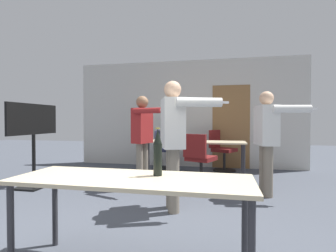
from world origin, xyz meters
TOP-DOWN VIEW (x-y plane):
  - back_wall at (0.03, 5.20)m, footprint 5.81×0.12m
  - conference_table_near at (0.23, 0.42)m, footprint 1.85×0.65m
  - conference_table_far at (0.27, 4.05)m, footprint 2.21×0.65m
  - tv_screen at (-2.36, 2.51)m, footprint 0.44×1.20m
  - person_near_casual at (1.59, 2.84)m, footprint 0.84×0.69m
  - person_right_polo at (0.28, 1.87)m, footprint 0.92×0.66m
  - person_left_plaid at (-0.47, 2.91)m, footprint 0.68×0.70m
  - office_chair_mid_tucked at (0.88, 4.76)m, footprint 0.67×0.64m
  - office_chair_side_rolled at (0.49, 3.29)m, footprint 0.61×0.65m
  - office_chair_far_right at (-0.47, 4.68)m, footprint 0.56×0.52m
  - beer_bottle at (0.41, 0.52)m, footprint 0.07×0.07m

SIDE VIEW (x-z plane):
  - office_chair_far_right at x=-0.47m, z-range -0.03..0.90m
  - office_chair_side_rolled at x=0.49m, z-range -0.03..0.91m
  - office_chair_mid_tucked at x=0.88m, z-range -0.02..0.93m
  - conference_table_near at x=0.23m, z-range 0.29..1.03m
  - conference_table_far at x=0.27m, z-range 0.30..1.04m
  - beer_bottle at x=0.41m, z-range 0.73..1.11m
  - tv_screen at x=-2.36m, z-range 0.19..1.66m
  - person_near_casual at x=1.59m, z-range 0.16..1.79m
  - person_left_plaid at x=-0.47m, z-range 0.18..1.79m
  - person_right_polo at x=0.28m, z-range 0.17..1.86m
  - back_wall at x=0.03m, z-range -0.01..2.70m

